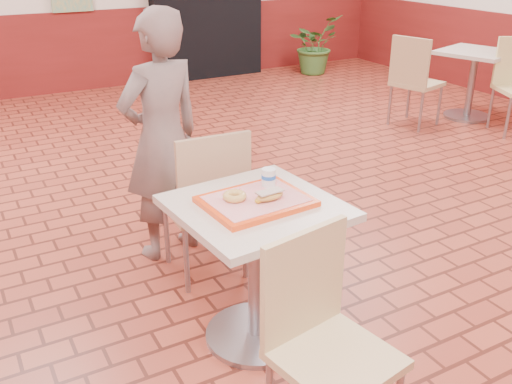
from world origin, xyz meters
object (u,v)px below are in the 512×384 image
paper_cup (269,177)px  chair_second_left (414,77)px  chair_main_front (322,333)px  main_table (256,250)px  long_john_donut (269,196)px  customer (162,139)px  potted_plant (314,45)px  chair_main_back (208,198)px  second_table (473,73)px  serving_tray (256,201)px  ring_donut (235,196)px

paper_cup → chair_second_left: 3.75m
chair_main_front → chair_second_left: size_ratio=0.93×
main_table → long_john_donut: (0.04, -0.05, 0.29)m
customer → potted_plant: size_ratio=1.83×
long_john_donut → paper_cup: 0.17m
customer → chair_main_back: bearing=90.4°
long_john_donut → chair_main_back: bearing=90.4°
chair_second_left → main_table: bearing=110.5°
chair_main_front → paper_cup: (0.19, 0.75, 0.33)m
customer → chair_second_left: customer is taller
long_john_donut → paper_cup: (0.08, 0.14, 0.02)m
chair_main_front → chair_main_back: 1.29m
customer → potted_plant: bearing=-147.9°
customer → long_john_donut: customer is taller
paper_cup → second_table: paper_cup is taller
chair_main_front → chair_main_back: size_ratio=0.97×
potted_plant → second_table: bearing=-85.0°
chair_main_front → second_table: bearing=25.7°
chair_main_back → potted_plant: size_ratio=1.10×
second_table → chair_main_back: bearing=-157.6°
chair_main_front → serving_tray: chair_main_front is taller
chair_main_back → customer: size_ratio=0.60×
chair_main_back → chair_second_left: (3.10, 1.67, 0.02)m
main_table → chair_main_front: chair_main_front is taller
chair_second_left → potted_plant: size_ratio=1.14×
chair_main_back → customer: bearing=-72.6°
main_table → chair_main_front: size_ratio=0.84×
serving_tray → second_table: size_ratio=0.63×
main_table → serving_tray: size_ratio=1.60×
chair_main_back → second_table: (3.90, 1.61, -0.01)m
long_john_donut → second_table: long_john_donut is taller
main_table → potted_plant: 6.19m
main_table → chair_main_back: (0.04, 0.63, 0.01)m
long_john_donut → paper_cup: paper_cup is taller
main_table → long_john_donut: size_ratio=4.93×
chair_second_left → potted_plant: bearing=-27.8°
chair_second_left → paper_cup: bearing=110.4°
serving_tray → potted_plant: (3.70, 4.96, -0.35)m
ring_donut → second_table: ring_donut is taller
paper_cup → ring_donut: bearing=-163.5°
chair_main_front → chair_main_back: (0.11, 1.28, 0.02)m
main_table → ring_donut: ring_donut is taller
potted_plant → customer: bearing=-133.8°
long_john_donut → main_table: bearing=132.8°
chair_main_front → paper_cup: 0.84m
chair_main_back → serving_tray: 0.68m
chair_main_front → paper_cup: bearing=65.4°
main_table → long_john_donut: bearing=-47.2°
paper_cup → potted_plant: bearing=53.7°
main_table → chair_main_front: (-0.07, -0.65, -0.01)m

